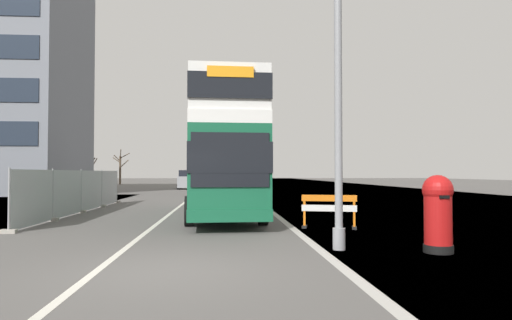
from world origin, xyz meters
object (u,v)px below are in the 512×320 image
Objects in this scene: double_decker_bus at (222,151)px; car_receding_mid at (218,181)px; lamppost_foreground at (338,79)px; red_pillar_postbox at (438,210)px; car_receding_far at (187,180)px; car_oncoming_near at (212,183)px; roadworks_barrier at (329,208)px.

car_receding_mid is at bearing 90.87° from double_decker_bus.
lamppost_foreground is 4.84× the size of red_pillar_postbox.
double_decker_bus is 2.64× the size of car_receding_far.
double_decker_bus is at bearing 107.68° from lamppost_foreground.
red_pillar_postbox is (2.11, -0.53, -3.00)m from lamppost_foreground.
car_receding_mid is (-3.06, 33.10, -2.93)m from lamppost_foreground.
car_oncoming_near is 1.13× the size of car_receding_mid.
car_receding_mid is at bearing 86.44° from car_oncoming_near.
car_receding_far reaches higher than roadworks_barrier.
double_decker_bus is 6.64× the size of red_pillar_postbox.
lamppost_foreground is 1.92× the size of car_receding_far.
car_receding_far is at bearing 102.13° from red_pillar_postbox.
car_oncoming_near reaches higher than car_receding_far.
roadworks_barrier is at bearing -78.53° from car_receding_far.
car_receding_far is at bearing 97.02° from double_decker_bus.
car_receding_mid reaches higher than car_receding_far.
car_oncoming_near is at bearing -77.94° from car_receding_far.
car_oncoming_near is 1.03× the size of car_receding_far.
roadworks_barrier is 0.44× the size of car_receding_mid.
double_decker_bus is at bearing -82.98° from car_receding_far.
roadworks_barrier is 0.40× the size of car_receding_far.
red_pillar_postbox is at bearing -77.83° from car_oncoming_near.
lamppost_foreground is at bearing -84.71° from car_receding_mid.
double_decker_bus reaches higher than car_receding_mid.
car_receding_mid is (-5.17, 33.63, 0.07)m from red_pillar_postbox.
double_decker_bus is 8.95m from lamppost_foreground.
double_decker_bus reaches higher than roadworks_barrier.
lamppost_foreground reaches higher than car_receding_mid.
red_pillar_postbox is 4.71m from roadworks_barrier.
red_pillar_postbox is at bearing -81.26° from car_receding_mid.
double_decker_bus is 2.56× the size of car_oncoming_near.
roadworks_barrier is 36.42m from car_receding_far.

